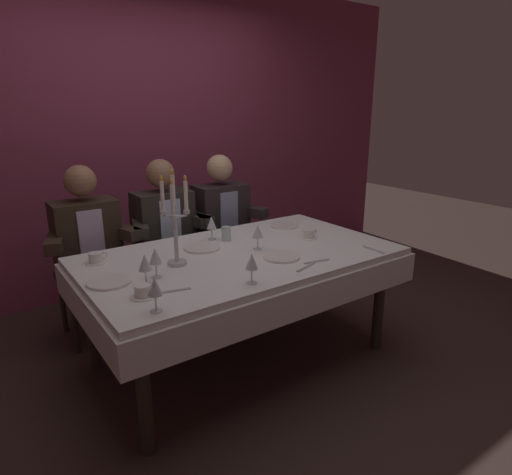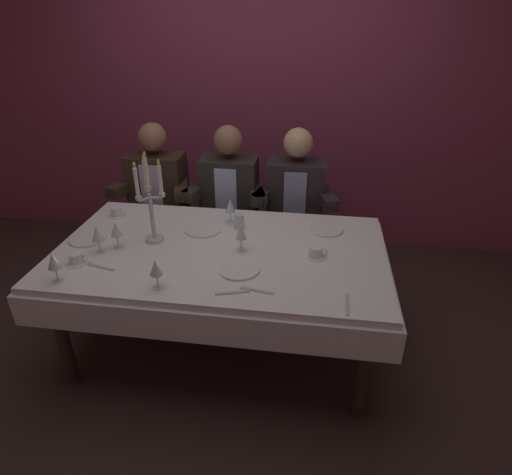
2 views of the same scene
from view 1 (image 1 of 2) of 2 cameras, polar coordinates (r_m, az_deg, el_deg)
The scene contains 25 objects.
ground_plane at distance 3.04m, azimuth -1.85°, elevation -15.29°, with size 12.00×12.00×0.00m, color #382824.
back_wall at distance 4.08m, azimuth -15.38°, elevation 12.51°, with size 6.00×0.12×2.70m, color #893552.
dining_table at distance 2.76m, azimuth -1.97°, elevation -4.32°, with size 1.94×1.14×0.74m.
candelabra at distance 2.49m, azimuth -10.47°, elevation 1.76°, with size 0.15×0.17×0.55m.
dinner_plate_0 at distance 2.64m, azimuth 3.33°, elevation -2.49°, with size 0.22×0.22×0.01m, color white.
dinner_plate_1 at distance 2.82m, azimuth -7.04°, elevation -1.31°, with size 0.23×0.23×0.01m, color white.
dinner_plate_2 at distance 3.31m, azimuth 3.69°, elevation 1.57°, with size 0.21×0.21×0.01m, color white.
dinner_plate_3 at distance 2.39m, azimuth -18.54°, elevation -5.43°, with size 0.23×0.23×0.01m, color white.
wine_glass_0 at distance 2.97m, azimuth -5.80°, elevation 1.85°, with size 0.07×0.07×0.16m.
wine_glass_1 at distance 2.22m, azimuth -0.58°, elevation -3.24°, with size 0.07×0.07×0.16m.
wine_glass_2 at distance 1.98m, azimuth -13.02°, elevation -6.34°, with size 0.07×0.07×0.16m.
wine_glass_3 at distance 2.36m, azimuth -12.96°, elevation -2.49°, with size 0.07×0.07×0.16m.
wine_glass_4 at distance 2.75m, azimuth 0.23°, elevation 0.76°, with size 0.07×0.07×0.16m.
wine_glass_5 at distance 2.28m, azimuth -14.23°, elevation -3.31°, with size 0.07×0.07×0.16m.
water_tumbler_0 at distance 2.96m, azimuth -3.90°, elevation 0.51°, with size 0.06×0.06×0.09m, color silver.
coffee_cup_0 at distance 3.02m, azimuth 6.89°, elevation 0.38°, with size 0.13×0.12×0.06m.
coffee_cup_1 at distance 2.71m, azimuth -20.08°, elevation -2.56°, with size 0.13×0.12×0.06m.
coffee_cup_2 at distance 2.17m, azimuth -14.49°, elevation -6.82°, with size 0.13×0.12×0.06m.
fork_0 at distance 2.21m, azimuth -10.63°, elevation -6.81°, with size 0.17×0.02×0.01m, color #B7B7BC.
fork_1 at distance 2.59m, azimuth 7.88°, elevation -3.09°, with size 0.17×0.02×0.01m, color #B7B7BC.
spoon_2 at distance 2.49m, azimuth 6.47°, elevation -3.85°, with size 0.17×0.02×0.01m, color #B7B7BC.
fork_3 at distance 2.86m, azimuth 14.99°, elevation -1.54°, with size 0.17×0.02×0.01m, color #B7B7BC.
seated_diner_0 at distance 3.25m, azimuth -21.15°, elevation -0.09°, with size 0.63×0.48×1.24m.
seated_diner_1 at distance 3.42m, azimuth -11.95°, elevation 1.52°, with size 0.63×0.48×1.24m.
seated_diner_2 at distance 3.64m, azimuth -4.66°, elevation 2.77°, with size 0.63×0.48×1.24m.
Camera 1 is at (-1.41, -2.15, 1.62)m, focal length 30.79 mm.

